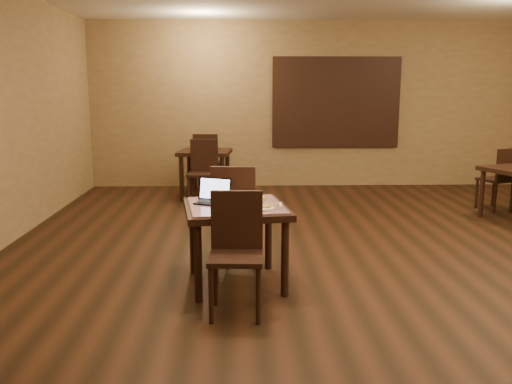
{
  "coord_description": "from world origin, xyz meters",
  "views": [
    {
      "loc": [
        -1.28,
        -5.03,
        1.82
      ],
      "look_at": [
        -1.13,
        -0.02,
        0.85
      ],
      "focal_mm": 38.0,
      "sensor_mm": 36.0,
      "label": 1
    }
  ],
  "objects_px": {
    "pizza_pan": "(249,199)",
    "other_table_b_chair_far": "(207,158)",
    "other_table_b_chair_near": "(203,168)",
    "other_table_a_chair_far": "(500,176)",
    "chair_main_far": "(235,209)",
    "laptop": "(215,196)",
    "chair_main_near": "(236,245)",
    "tiled_table": "(236,216)",
    "other_table_b": "(205,158)"
  },
  "relations": [
    {
      "from": "other_table_a_chair_far",
      "to": "other_table_b_chair_near",
      "type": "relative_size",
      "value": 0.93
    },
    {
      "from": "chair_main_near",
      "to": "other_table_a_chair_far",
      "type": "distance_m",
      "value": 5.3
    },
    {
      "from": "other_table_b",
      "to": "other_table_b_chair_far",
      "type": "distance_m",
      "value": 0.6
    },
    {
      "from": "other_table_a_chair_far",
      "to": "other_table_b_chair_near",
      "type": "bearing_deg",
      "value": -30.87
    },
    {
      "from": "chair_main_far",
      "to": "laptop",
      "type": "bearing_deg",
      "value": 78.62
    },
    {
      "from": "laptop",
      "to": "other_table_a_chair_far",
      "type": "height_order",
      "value": "laptop"
    },
    {
      "from": "chair_main_near",
      "to": "other_table_b",
      "type": "distance_m",
      "value": 4.82
    },
    {
      "from": "laptop",
      "to": "other_table_a_chair_far",
      "type": "distance_m",
      "value": 5.02
    },
    {
      "from": "pizza_pan",
      "to": "other_table_b_chair_far",
      "type": "distance_m",
      "value": 4.58
    },
    {
      "from": "tiled_table",
      "to": "other_table_b_chair_near",
      "type": "height_order",
      "value": "other_table_b_chair_near"
    },
    {
      "from": "tiled_table",
      "to": "chair_main_near",
      "type": "distance_m",
      "value": 0.62
    },
    {
      "from": "tiled_table",
      "to": "other_table_a_chair_far",
      "type": "xyz_separation_m",
      "value": [
        3.91,
        2.96,
        -0.13
      ]
    },
    {
      "from": "chair_main_near",
      "to": "tiled_table",
      "type": "bearing_deg",
      "value": 93.25
    },
    {
      "from": "chair_main_near",
      "to": "chair_main_far",
      "type": "height_order",
      "value": "chair_main_far"
    },
    {
      "from": "other_table_b",
      "to": "other_table_b_chair_far",
      "type": "height_order",
      "value": "other_table_b_chair_far"
    },
    {
      "from": "tiled_table",
      "to": "other_table_b_chair_far",
      "type": "relative_size",
      "value": 1.02
    },
    {
      "from": "chair_main_near",
      "to": "other_table_b_chair_near",
      "type": "xyz_separation_m",
      "value": [
        -0.54,
        4.19,
        0.01
      ]
    },
    {
      "from": "chair_main_near",
      "to": "pizza_pan",
      "type": "bearing_deg",
      "value": 85.13
    },
    {
      "from": "tiled_table",
      "to": "other_table_b_chair_near",
      "type": "distance_m",
      "value": 3.62
    },
    {
      "from": "pizza_pan",
      "to": "other_table_a_chair_far",
      "type": "distance_m",
      "value": 4.67
    },
    {
      "from": "pizza_pan",
      "to": "tiled_table",
      "type": "bearing_deg",
      "value": -116.57
    },
    {
      "from": "tiled_table",
      "to": "chair_main_near",
      "type": "xyz_separation_m",
      "value": [
        0.0,
        -0.61,
        -0.1
      ]
    },
    {
      "from": "other_table_b_chair_near",
      "to": "other_table_b_chair_far",
      "type": "xyz_separation_m",
      "value": [
        -0.02,
        1.19,
        0.0
      ]
    },
    {
      "from": "laptop",
      "to": "pizza_pan",
      "type": "xyz_separation_m",
      "value": [
        0.32,
        0.14,
        -0.05
      ]
    },
    {
      "from": "chair_main_far",
      "to": "laptop",
      "type": "distance_m",
      "value": 0.59
    },
    {
      "from": "pizza_pan",
      "to": "other_table_a_chair_far",
      "type": "xyz_separation_m",
      "value": [
        3.79,
        2.72,
        -0.23
      ]
    },
    {
      "from": "other_table_b_chair_far",
      "to": "other_table_b_chair_near",
      "type": "bearing_deg",
      "value": 96.66
    },
    {
      "from": "chair_main_near",
      "to": "laptop",
      "type": "relative_size",
      "value": 2.54
    },
    {
      "from": "other_table_b_chair_near",
      "to": "other_table_a_chair_far",
      "type": "bearing_deg",
      "value": -2.15
    },
    {
      "from": "other_table_b_chair_near",
      "to": "chair_main_near",
      "type": "bearing_deg",
      "value": -76.93
    },
    {
      "from": "laptop",
      "to": "pizza_pan",
      "type": "bearing_deg",
      "value": 45.64
    },
    {
      "from": "other_table_b_chair_near",
      "to": "other_table_b_chair_far",
      "type": "distance_m",
      "value": 1.19
    },
    {
      "from": "tiled_table",
      "to": "chair_main_near",
      "type": "relative_size",
      "value": 1.05
    },
    {
      "from": "pizza_pan",
      "to": "other_table_b_chair_near",
      "type": "bearing_deg",
      "value": 101.04
    },
    {
      "from": "tiled_table",
      "to": "chair_main_far",
      "type": "height_order",
      "value": "chair_main_far"
    },
    {
      "from": "tiled_table",
      "to": "other_table_b",
      "type": "xyz_separation_m",
      "value": [
        -0.54,
        4.17,
        -0.01
      ]
    },
    {
      "from": "chair_main_far",
      "to": "pizza_pan",
      "type": "relative_size",
      "value": 2.95
    },
    {
      "from": "tiled_table",
      "to": "other_table_b",
      "type": "height_order",
      "value": "other_table_b"
    },
    {
      "from": "other_table_a_chair_far",
      "to": "other_table_b_chair_near",
      "type": "height_order",
      "value": "other_table_b_chair_near"
    },
    {
      "from": "laptop",
      "to": "other_table_b_chair_near",
      "type": "xyz_separation_m",
      "value": [
        -0.33,
        3.48,
        -0.25
      ]
    },
    {
      "from": "other_table_a_chair_far",
      "to": "other_table_b",
      "type": "xyz_separation_m",
      "value": [
        -4.45,
        1.21,
        0.12
      ]
    },
    {
      "from": "pizza_pan",
      "to": "other_table_a_chair_far",
      "type": "bearing_deg",
      "value": 35.64
    },
    {
      "from": "pizza_pan",
      "to": "other_table_b",
      "type": "xyz_separation_m",
      "value": [
        -0.66,
        3.93,
        -0.11
      ]
    },
    {
      "from": "pizza_pan",
      "to": "chair_main_far",
      "type": "bearing_deg",
      "value": 109.92
    },
    {
      "from": "tiled_table",
      "to": "pizza_pan",
      "type": "xyz_separation_m",
      "value": [
        0.12,
        0.24,
        0.11
      ]
    },
    {
      "from": "chair_main_near",
      "to": "other_table_a_chair_far",
      "type": "bearing_deg",
      "value": 45.28
    },
    {
      "from": "tiled_table",
      "to": "other_table_b_chair_far",
      "type": "xyz_separation_m",
      "value": [
        -0.55,
        4.77,
        -0.09
      ]
    },
    {
      "from": "chair_main_near",
      "to": "other_table_b",
      "type": "relative_size",
      "value": 1.08
    },
    {
      "from": "chair_main_far",
      "to": "other_table_a_chair_far",
      "type": "bearing_deg",
      "value": -140.34
    },
    {
      "from": "chair_main_near",
      "to": "chair_main_far",
      "type": "relative_size",
      "value": 0.95
    }
  ]
}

